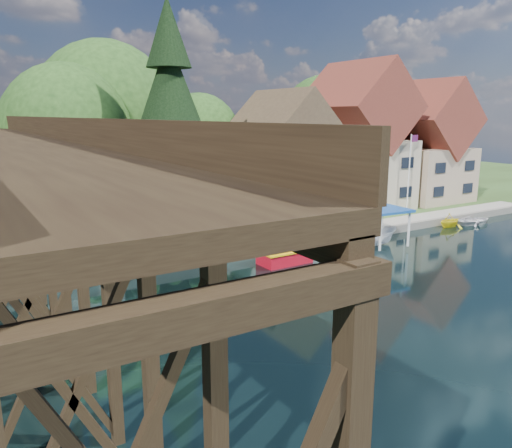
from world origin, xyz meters
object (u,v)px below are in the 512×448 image
(conifer, at_px, (171,128))
(tugboat, at_px, (285,252))
(house_left, at_px, (282,165))
(boat_yellow, at_px, (450,219))
(palm_tree, at_px, (347,170))
(shed, at_px, (71,201))
(house_right, at_px, (424,150))
(boat_white_b, at_px, (474,220))
(house_center, at_px, (357,146))
(boat_white_a, at_px, (341,243))
(flagpole, at_px, (410,165))
(boat_canopy, at_px, (376,229))

(conifer, height_order, tugboat, conifer)
(house_left, height_order, boat_yellow, house_left)
(conifer, xyz_separation_m, palm_tree, (14.79, -1.52, -3.56))
(shed, bearing_deg, house_right, 2.39)
(boat_white_b, bearing_deg, shed, 84.05)
(house_center, distance_m, conifer, 20.70)
(conifer, height_order, boat_white_a, conifer)
(house_center, xyz_separation_m, boat_white_b, (5.15, -9.71, -6.05))
(house_center, distance_m, flagpole, 5.47)
(house_left, xyz_separation_m, house_center, (9.00, 0.50, 1.28))
(flagpole, relative_size, boat_canopy, 1.50)
(boat_white_a, xyz_separation_m, boat_canopy, (2.69, -0.69, 0.81))
(conifer, bearing_deg, boat_white_a, -33.33)
(palm_tree, relative_size, tugboat, 1.46)
(house_left, relative_size, conifer, 0.67)
(house_left, relative_size, flagpole, 1.54)
(conifer, bearing_deg, palm_tree, -5.87)
(house_right, distance_m, flagpole, 8.03)
(shed, bearing_deg, conifer, -11.95)
(flagpole, xyz_separation_m, tugboat, (-18.01, -5.94, -4.15))
(palm_tree, bearing_deg, boat_white_b, -24.09)
(tugboat, bearing_deg, conifer, 122.01)
(boat_yellow, xyz_separation_m, boat_white_b, (2.89, -0.29, -0.29))
(boat_white_a, bearing_deg, tugboat, 83.14)
(house_center, relative_size, shed, 1.77)
(flagpole, height_order, tugboat, flagpole)
(conifer, relative_size, boat_white_a, 3.86)
(boat_yellow, bearing_deg, shed, 73.46)
(house_left, height_order, house_center, house_center)
(house_right, bearing_deg, boat_white_b, -112.66)
(flagpole, height_order, boat_white_a, flagpole)
(house_center, bearing_deg, boat_canopy, -126.04)
(house_left, relative_size, boat_canopy, 2.31)
(flagpole, distance_m, tugboat, 19.42)
(boat_white_b, bearing_deg, house_right, -15.13)
(house_left, distance_m, tugboat, 13.00)
(boat_white_a, bearing_deg, house_center, -61.33)
(flagpole, height_order, boat_white_b, flagpole)
(tugboat, bearing_deg, palm_tree, 29.34)
(tugboat, height_order, boat_yellow, tugboat)
(boat_white_a, distance_m, boat_white_b, 15.57)
(boat_canopy, bearing_deg, shed, 155.92)
(tugboat, bearing_deg, boat_white_a, 8.10)
(palm_tree, xyz_separation_m, tugboat, (-10.24, -5.76, -4.15))
(house_center, xyz_separation_m, flagpole, (2.24, -4.75, -1.52))
(house_left, xyz_separation_m, house_right, (18.00, 0.00, 0.64))
(house_left, xyz_separation_m, tugboat, (-6.77, -10.19, -4.40))
(shed, xyz_separation_m, flagpole, (29.24, -2.75, 1.07))
(house_center, bearing_deg, shed, -175.76)
(boat_yellow, height_order, boat_white_b, boat_yellow)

